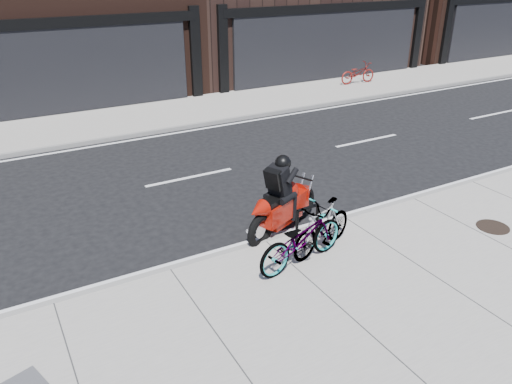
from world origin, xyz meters
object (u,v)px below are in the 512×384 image
bicycle_rear (322,227)px  motorcycle (286,199)px  bicycle_front (301,238)px  bicycle_far (358,73)px  manhole_cover (493,227)px  bike_rack (307,224)px

bicycle_rear → motorcycle: bearing=164.5°
bicycle_front → bicycle_far: bicycle_front is taller
bicycle_rear → bicycle_far: bearing=120.6°
bicycle_front → manhole_cover: (4.25, -0.84, -0.51)m
bike_rack → bicycle_far: (10.03, 10.60, -0.08)m
bicycle_far → bike_rack: bearing=139.5°
bike_rack → manhole_cover: bearing=-17.1°
motorcycle → manhole_cover: (3.69, -2.24, -0.56)m
bike_rack → bicycle_front: (-0.37, -0.36, -0.02)m
bike_rack → manhole_cover: (3.89, -1.20, -0.53)m
bicycle_front → bicycle_far: size_ratio=1.14×
bike_rack → motorcycle: size_ratio=0.42×
bike_rack → bicycle_front: bearing=-135.8°
manhole_cover → bicycle_rear: bearing=164.4°
bicycle_front → manhole_cover: size_ratio=3.00×
motorcycle → bicycle_far: motorcycle is taller
bicycle_rear → manhole_cover: bearing=57.2°
bike_rack → manhole_cover: bike_rack is taller
bicycle_rear → bike_rack: bearing=-144.5°
manhole_cover → bicycle_far: bearing=62.5°
bicycle_front → bicycle_rear: bearing=-84.0°
bicycle_rear → motorcycle: (-0.03, 1.22, 0.07)m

